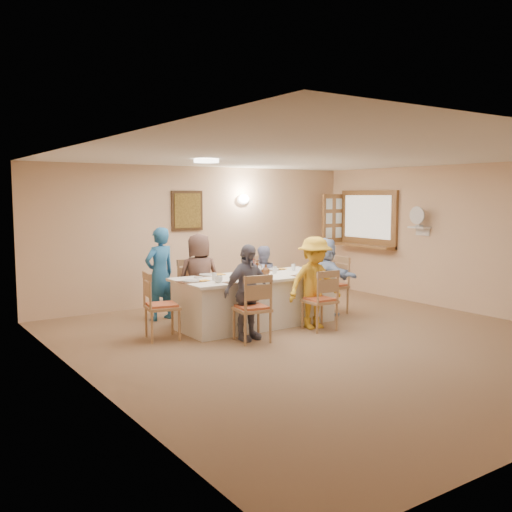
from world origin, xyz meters
TOP-DOWN VIEW (x-y plane):
  - ground at (0.00, 0.00)m, footprint 7.00×7.00m
  - room_walls at (0.00, 0.00)m, footprint 7.00×7.00m
  - wall_picture at (-0.30, 3.46)m, footprint 0.62×0.05m
  - wall_sconce at (0.90, 3.44)m, footprint 0.26×0.09m
  - ceiling_light at (-1.00, 1.50)m, footprint 0.36×0.36m
  - serving_hatch at (3.21, 2.40)m, footprint 0.06×1.50m
  - hatch_sill at (3.09, 2.40)m, footprint 0.30×1.50m
  - shutter_door at (2.95, 3.16)m, footprint 0.55×0.04m
  - fan_shelf at (3.13, 1.05)m, footprint 0.22×0.36m
  - desk_fan at (3.10, 1.05)m, footprint 0.30×0.30m
  - dining_table at (-0.26, 1.32)m, footprint 2.48×1.05m
  - chair_back_left at (-0.86, 2.12)m, footprint 0.48×0.48m
  - chair_back_right at (0.34, 2.12)m, footprint 0.48×0.48m
  - chair_front_left at (-0.86, 0.52)m, footprint 0.51×0.51m
  - chair_front_right at (0.34, 0.52)m, footprint 0.46×0.46m
  - chair_left_end at (-1.81, 1.32)m, footprint 0.53×0.53m
  - chair_right_end at (1.29, 1.32)m, footprint 0.47×0.47m
  - diner_back_left at (-0.86, 2.00)m, footprint 0.83×0.68m
  - diner_back_right at (0.34, 2.00)m, footprint 0.58×0.47m
  - diner_front_left at (-0.86, 0.64)m, footprint 0.85×0.51m
  - diner_front_right at (0.34, 0.64)m, footprint 1.00×0.71m
  - diner_right_end at (1.16, 1.32)m, footprint 1.21×0.46m
  - caregiver at (-1.31, 2.47)m, footprint 0.68×0.57m
  - placemat_fl at (-0.86, 0.90)m, footprint 0.34×0.25m
  - plate_fl at (-0.86, 0.90)m, footprint 0.25×0.25m
  - napkin_fl at (-0.68, 0.85)m, footprint 0.14×0.14m
  - placemat_fr at (0.34, 0.90)m, footprint 0.33×0.24m
  - plate_fr at (0.34, 0.90)m, footprint 0.25×0.25m
  - napkin_fr at (0.52, 0.85)m, footprint 0.14×0.14m
  - placemat_bl at (-0.86, 1.74)m, footprint 0.34×0.26m
  - plate_bl at (-0.86, 1.74)m, footprint 0.26×0.26m
  - napkin_bl at (-0.68, 1.69)m, footprint 0.15×0.15m
  - placemat_br at (0.34, 1.74)m, footprint 0.37×0.28m
  - plate_br at (0.34, 1.74)m, footprint 0.25×0.25m
  - napkin_br at (0.52, 1.69)m, footprint 0.13×0.13m
  - placemat_le at (-1.36, 1.32)m, footprint 0.36×0.26m
  - plate_le at (-1.36, 1.32)m, footprint 0.24×0.24m
  - napkin_le at (-1.18, 1.27)m, footprint 0.13×0.13m
  - placemat_re at (0.86, 1.32)m, footprint 0.33×0.24m
  - plate_re at (0.86, 1.32)m, footprint 0.23×0.23m
  - napkin_re at (1.04, 1.27)m, footprint 0.14×0.14m
  - teacup_a at (-1.09, 1.04)m, footprint 0.17×0.17m
  - teacup_b at (0.15, 1.88)m, footprint 0.15×0.15m
  - bowl_a at (-0.49, 1.05)m, footprint 0.32×0.32m
  - bowl_b at (0.07, 1.61)m, footprint 0.24×0.24m
  - condiment_ketchup at (-0.32, 1.31)m, footprint 0.15×0.15m
  - condiment_brown at (-0.18, 1.40)m, footprint 0.17×0.17m
  - condiment_malt at (-0.11, 1.27)m, footprint 0.18×0.18m
  - drinking_glass at (-0.41, 1.37)m, footprint 0.06×0.06m

SIDE VIEW (x-z plane):
  - ground at x=0.00m, z-range 0.00..0.00m
  - dining_table at x=-0.26m, z-range 0.00..0.76m
  - chair_front_right at x=0.34m, z-range 0.00..0.91m
  - chair_front_left at x=-0.86m, z-range 0.00..0.94m
  - chair_back_right at x=0.34m, z-range 0.00..0.95m
  - chair_left_end at x=-1.81m, z-range 0.00..0.95m
  - chair_right_end at x=1.29m, z-range 0.00..0.96m
  - chair_back_left at x=-0.86m, z-range 0.00..0.97m
  - diner_back_right at x=0.34m, z-range 0.00..1.13m
  - diner_right_end at x=1.16m, z-range 0.00..1.28m
  - diner_front_left at x=-0.86m, z-range 0.00..1.32m
  - diner_front_right at x=0.34m, z-range 0.00..1.37m
  - diner_back_left at x=-0.86m, z-range 0.00..1.39m
  - caregiver at x=-1.31m, z-range 0.00..1.48m
  - placemat_fl at x=-0.86m, z-range 0.76..0.77m
  - placemat_fr at x=0.34m, z-range 0.76..0.77m
  - placemat_bl at x=-0.86m, z-range 0.76..0.77m
  - placemat_br at x=0.34m, z-range 0.76..0.77m
  - placemat_le at x=-1.36m, z-range 0.76..0.77m
  - placemat_re at x=0.86m, z-range 0.76..0.77m
  - napkin_fl at x=-0.68m, z-range 0.77..0.77m
  - napkin_fr at x=0.52m, z-range 0.77..0.77m
  - napkin_bl at x=-0.68m, z-range 0.77..0.77m
  - napkin_br at x=0.52m, z-range 0.77..0.77m
  - napkin_le at x=-1.18m, z-range 0.77..0.77m
  - napkin_re at x=1.04m, z-range 0.77..0.77m
  - plate_fl at x=-0.86m, z-range 0.77..0.78m
  - plate_fr at x=0.34m, z-range 0.77..0.78m
  - plate_bl at x=-0.86m, z-range 0.77..0.78m
  - plate_br at x=0.34m, z-range 0.77..0.78m
  - plate_le at x=-1.36m, z-range 0.77..0.78m
  - plate_re at x=0.86m, z-range 0.77..0.78m
  - bowl_a at x=-0.49m, z-range 0.76..0.81m
  - bowl_b at x=0.07m, z-range 0.76..0.82m
  - teacup_b at x=0.15m, z-range 0.76..0.85m
  - teacup_a at x=-1.09m, z-range 0.76..0.86m
  - drinking_glass at x=-0.41m, z-range 0.77..0.86m
  - condiment_malt at x=-0.11m, z-range 0.76..0.93m
  - condiment_brown at x=-0.18m, z-range 0.76..0.99m
  - condiment_ketchup at x=-0.32m, z-range 0.76..1.02m
  - hatch_sill at x=3.09m, z-range 0.95..1.00m
  - fan_shelf at x=3.13m, z-range 1.39..1.41m
  - serving_hatch at x=3.21m, z-range 0.92..2.08m
  - shutter_door at x=2.95m, z-range 1.00..2.00m
  - room_walls at x=0.00m, z-range -1.99..5.01m
  - desk_fan at x=3.10m, z-range 1.41..1.69m
  - wall_picture at x=-0.30m, z-range 1.34..2.06m
  - wall_sconce at x=0.90m, z-range 1.81..1.99m
  - ceiling_light at x=-1.00m, z-range 2.45..2.50m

